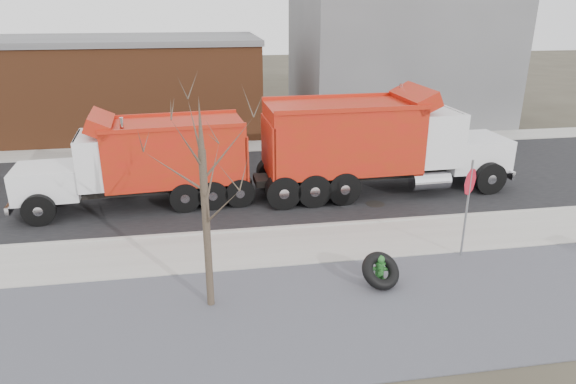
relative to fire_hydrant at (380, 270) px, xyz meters
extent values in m
plane|color=#383328|center=(-1.28, 2.25, -0.38)|extent=(120.00, 120.00, 0.00)
cube|color=slate|center=(-1.28, -1.25, -0.36)|extent=(60.00, 5.00, 0.03)
cube|color=#9E9B93|center=(-1.28, 2.50, -0.35)|extent=(60.00, 2.50, 0.06)
cube|color=#9E9B93|center=(-1.28, 3.80, -0.32)|extent=(60.00, 0.15, 0.11)
cube|color=black|center=(-1.28, 8.55, -0.37)|extent=(60.00, 9.40, 0.02)
cube|color=#9E9B93|center=(-1.28, 14.25, -0.35)|extent=(60.00, 2.00, 0.06)
cube|color=slate|center=(7.72, 20.25, 3.62)|extent=(12.00, 10.00, 8.00)
cube|color=brown|center=(-11.28, 19.25, 2.12)|extent=(20.00, 8.00, 5.00)
cube|color=slate|center=(-11.28, 19.25, 4.77)|extent=(20.20, 8.20, 0.30)
cylinder|color=#382D23|center=(-4.48, -0.35, 1.62)|extent=(0.18, 0.18, 4.00)
cone|color=#382D23|center=(-4.48, -0.35, 4.22)|extent=(0.14, 0.14, 1.20)
cylinder|color=#2E6C29|center=(0.00, 0.01, -0.35)|extent=(0.44, 0.44, 0.06)
cylinder|color=#2E6C29|center=(0.00, 0.01, -0.05)|extent=(0.23, 0.23, 0.60)
cylinder|color=#2E6C29|center=(0.00, 0.01, 0.22)|extent=(0.30, 0.30, 0.05)
sphere|color=#2E6C29|center=(0.00, 0.01, 0.32)|extent=(0.24, 0.24, 0.24)
cylinder|color=#2E6C29|center=(0.00, 0.01, 0.42)|extent=(0.05, 0.05, 0.06)
cylinder|color=#2E6C29|center=(-0.16, 0.04, 0.04)|extent=(0.14, 0.13, 0.11)
cylinder|color=#2E6C29|center=(0.17, -0.03, 0.04)|extent=(0.14, 0.13, 0.11)
cylinder|color=#2E6C29|center=(-0.03, -0.16, 0.02)|extent=(0.17, 0.15, 0.15)
torus|color=black|center=(-0.04, -0.18, 0.09)|extent=(1.29, 1.23, 0.95)
cylinder|color=gray|center=(2.90, 1.09, 1.11)|extent=(0.06, 0.06, 2.98)
cylinder|color=red|center=(2.90, 1.09, 1.96)|extent=(0.64, 0.55, 0.81)
cube|color=black|center=(2.20, 6.91, 0.37)|extent=(9.73, 1.31, 0.25)
cube|color=silver|center=(6.20, 7.04, 1.00)|extent=(2.57, 2.29, 1.25)
cube|color=silver|center=(7.27, 7.07, 1.00)|extent=(0.13, 1.99, 1.14)
cube|color=silver|center=(4.30, 6.98, 1.80)|extent=(1.90, 2.67, 2.04)
cube|color=black|center=(5.05, 7.00, 2.37)|extent=(0.12, 2.27, 0.91)
cube|color=#B5160F|center=(0.72, 6.86, 1.91)|extent=(5.76, 2.91, 2.50)
cylinder|color=silver|center=(3.42, 8.03, 2.31)|extent=(0.16, 0.16, 2.72)
cylinder|color=black|center=(6.36, 8.27, 0.27)|extent=(1.26, 0.38, 1.25)
cylinder|color=black|center=(6.44, 5.82, 0.27)|extent=(1.26, 0.38, 1.25)
cylinder|color=black|center=(-0.67, 7.90, 0.27)|extent=(1.26, 0.38, 1.25)
cylinder|color=black|center=(-0.60, 5.72, 0.27)|extent=(1.26, 0.38, 1.25)
cube|color=black|center=(-6.80, 6.79, 0.28)|extent=(8.09, 1.54, 0.22)
cube|color=silver|center=(-9.92, 6.52, 0.82)|extent=(2.32, 2.10, 1.08)
cube|color=silver|center=(-10.98, 6.43, 0.82)|extent=(0.21, 1.72, 0.98)
cube|color=silver|center=(-8.03, 6.69, 1.51)|extent=(1.76, 2.39, 1.77)
cube|color=black|center=(-8.77, 6.62, 2.01)|extent=(0.22, 1.97, 0.79)
cube|color=#B5160F|center=(-5.52, 6.90, 1.61)|extent=(5.10, 2.77, 2.17)
cylinder|color=silver|center=(-7.10, 5.82, 1.96)|extent=(0.15, 0.15, 2.36)
cylinder|color=black|center=(-10.03, 5.45, 0.18)|extent=(1.10, 0.39, 1.08)
cylinder|color=black|center=(-10.21, 7.57, 0.18)|extent=(1.10, 0.39, 1.08)
cylinder|color=black|center=(-4.26, 6.06, 0.18)|extent=(1.10, 0.39, 1.08)
cylinder|color=black|center=(-4.42, 7.94, 0.18)|extent=(1.10, 0.39, 1.08)
camera|label=1|loc=(-4.38, -11.52, 6.73)|focal=32.00mm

